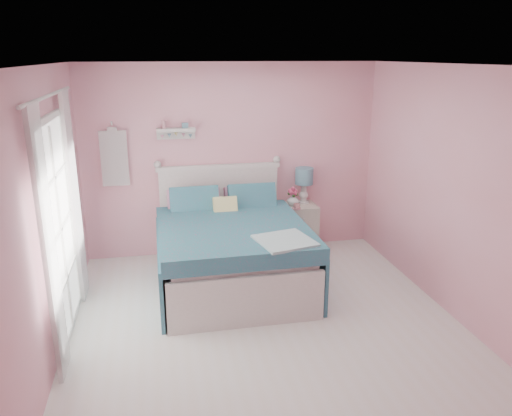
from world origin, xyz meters
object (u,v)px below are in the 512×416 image
object	(u,v)px
bed	(231,250)
vase	(293,200)
teacup	(297,206)
table_lamp	(304,179)
nightstand	(298,228)

from	to	relation	value
bed	vase	size ratio (longest dim) A/B	13.05
vase	teacup	xyz separation A→B (m)	(0.01, -0.16, -0.05)
table_lamp	teacup	xyz separation A→B (m)	(-0.17, -0.25, -0.31)
vase	teacup	bearing A→B (deg)	-86.50
nightstand	vase	distance (m)	0.43
nightstand	teacup	world-z (taller)	teacup
nightstand	teacup	xyz separation A→B (m)	(-0.09, -0.18, 0.38)
nightstand	vase	world-z (taller)	vase
table_lamp	teacup	size ratio (longest dim) A/B	5.63
nightstand	table_lamp	bearing A→B (deg)	42.24
bed	vase	world-z (taller)	bed
bed	teacup	size ratio (longest dim) A/B	24.36
bed	nightstand	distance (m)	1.38
table_lamp	bed	bearing A→B (deg)	-142.22
nightstand	table_lamp	xyz separation A→B (m)	(0.09, 0.08, 0.69)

